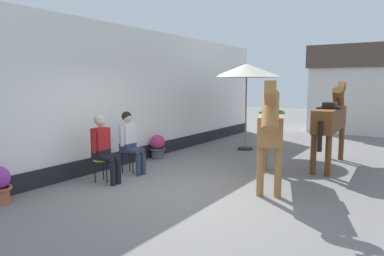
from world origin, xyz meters
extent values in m
plane|color=slate|center=(0.00, 3.00, 0.00)|extent=(40.00, 40.00, 0.00)
cube|color=white|center=(-2.55, 1.50, 1.70)|extent=(0.30, 14.00, 3.40)
cube|color=black|center=(-2.53, 1.50, 0.18)|extent=(0.34, 14.00, 0.36)
cube|color=silver|center=(1.40, 10.83, 1.30)|extent=(3.20, 2.40, 2.60)
cube|color=brown|center=(1.40, 10.83, 3.05)|extent=(3.40, 2.60, 0.90)
cylinder|color=gold|center=(-1.67, -0.24, 0.46)|extent=(0.34, 0.34, 0.03)
cylinder|color=black|center=(-1.53, -0.24, 0.22)|extent=(0.02, 0.02, 0.45)
cylinder|color=black|center=(-1.75, -0.12, 0.22)|extent=(0.02, 0.02, 0.45)
cylinder|color=black|center=(-1.74, -0.37, 0.22)|extent=(0.02, 0.02, 0.45)
cube|color=black|center=(-1.67, -0.24, 0.58)|extent=(0.25, 0.33, 0.20)
cube|color=maroon|center=(-1.67, -0.24, 0.90)|extent=(0.23, 0.35, 0.44)
sphere|color=tan|center=(-1.67, -0.24, 1.25)|extent=(0.20, 0.20, 0.20)
sphere|color=#B2A38E|center=(-1.69, -0.24, 1.28)|extent=(0.22, 0.22, 0.22)
cylinder|color=black|center=(-1.48, -0.16, 0.53)|extent=(0.38, 0.14, 0.13)
cylinder|color=black|center=(-1.29, -0.15, 0.23)|extent=(0.11, 0.11, 0.46)
cylinder|color=black|center=(-1.48, -0.32, 0.53)|extent=(0.38, 0.14, 0.13)
cylinder|color=black|center=(-1.29, -0.31, 0.23)|extent=(0.11, 0.11, 0.46)
cylinder|color=maroon|center=(-1.66, -0.04, 0.85)|extent=(0.09, 0.09, 0.42)
cylinder|color=maroon|center=(-1.65, -0.44, 0.85)|extent=(0.09, 0.09, 0.42)
cylinder|color=black|center=(-1.74, 0.62, 0.46)|extent=(0.34, 0.34, 0.03)
cylinder|color=black|center=(-1.60, 0.62, 0.22)|extent=(0.02, 0.02, 0.45)
cylinder|color=black|center=(-1.81, 0.74, 0.22)|extent=(0.02, 0.02, 0.45)
cylinder|color=black|center=(-1.81, 0.50, 0.22)|extent=(0.02, 0.02, 0.45)
cube|color=#2D3851|center=(-1.74, 0.62, 0.58)|extent=(0.25, 0.32, 0.20)
cube|color=silver|center=(-1.74, 0.62, 0.90)|extent=(0.23, 0.34, 0.44)
sphere|color=tan|center=(-1.74, 0.62, 1.25)|extent=(0.20, 0.20, 0.20)
sphere|color=black|center=(-1.76, 0.62, 1.28)|extent=(0.22, 0.22, 0.22)
cylinder|color=#2D3851|center=(-1.55, 0.70, 0.53)|extent=(0.38, 0.14, 0.13)
cylinder|color=#2D3851|center=(-1.36, 0.69, 0.23)|extent=(0.11, 0.11, 0.46)
cylinder|color=#2D3851|center=(-1.55, 0.54, 0.53)|extent=(0.38, 0.14, 0.13)
cylinder|color=#2D3851|center=(-1.36, 0.54, 0.23)|extent=(0.11, 0.11, 0.46)
cylinder|color=silver|center=(-1.72, 0.82, 0.85)|extent=(0.09, 0.09, 0.42)
cylinder|color=silver|center=(-1.72, 0.42, 0.85)|extent=(0.09, 0.09, 0.42)
cube|color=#9E6B38|center=(1.23, 1.63, 1.16)|extent=(1.13, 2.22, 0.52)
cylinder|color=#9E6B38|center=(1.69, 0.75, 0.45)|extent=(0.13, 0.13, 0.90)
cylinder|color=#9E6B38|center=(1.40, 0.65, 0.45)|extent=(0.13, 0.13, 0.90)
cylinder|color=#9E6B38|center=(1.07, 2.59, 0.45)|extent=(0.13, 0.13, 0.90)
cylinder|color=#9E6B38|center=(0.77, 2.49, 0.45)|extent=(0.13, 0.13, 0.90)
cylinder|color=#9E6B38|center=(1.62, 0.50, 1.55)|extent=(0.47, 0.69, 0.73)
cube|color=#9E6B38|center=(1.73, 0.17, 1.86)|extent=(0.34, 0.56, 0.40)
cube|color=black|center=(1.61, 0.51, 1.69)|extent=(0.24, 0.61, 0.48)
cylinder|color=black|center=(0.86, 2.71, 0.89)|extent=(0.13, 0.13, 0.65)
cube|color=#197238|center=(1.20, 1.73, 1.44)|extent=(0.67, 0.73, 0.03)
cube|color=black|center=(1.20, 1.73, 1.51)|extent=(0.41, 0.51, 0.12)
cube|color=brown|center=(1.93, 3.68, 1.16)|extent=(0.53, 2.22, 0.52)
cylinder|color=brown|center=(1.73, 4.65, 0.45)|extent=(0.13, 0.13, 0.90)
cylinder|color=brown|center=(2.04, 4.67, 0.45)|extent=(0.13, 0.13, 0.90)
cylinder|color=brown|center=(1.81, 2.71, 0.45)|extent=(0.13, 0.13, 0.90)
cylinder|color=brown|center=(2.12, 2.73, 0.45)|extent=(0.13, 0.13, 0.90)
cylinder|color=brown|center=(1.88, 4.88, 1.55)|extent=(0.31, 0.64, 0.73)
cube|color=brown|center=(1.86, 5.22, 1.86)|extent=(0.20, 0.54, 0.40)
cube|color=black|center=(1.88, 4.86, 1.69)|extent=(0.07, 0.63, 0.48)
cylinder|color=black|center=(1.98, 2.54, 0.89)|extent=(0.10, 0.10, 0.65)
cube|color=black|center=(1.93, 3.58, 1.44)|extent=(0.52, 0.62, 0.03)
cube|color=black|center=(1.93, 3.58, 1.51)|extent=(0.30, 0.45, 0.12)
cylinder|color=#4C4C51|center=(-2.15, 2.21, 0.14)|extent=(0.34, 0.34, 0.28)
cylinder|color=#4C4C51|center=(-2.15, 2.21, 0.26)|extent=(0.43, 0.43, 0.04)
sphere|color=#B22D66|center=(-2.15, 2.21, 0.44)|extent=(0.40, 0.40, 0.40)
cylinder|color=black|center=(-0.70, 4.67, 0.03)|extent=(0.44, 0.44, 0.06)
cylinder|color=olive|center=(-0.70, 4.67, 1.10)|extent=(0.04, 0.04, 2.20)
cone|color=beige|center=(-0.70, 4.67, 2.38)|extent=(2.10, 2.10, 0.40)
camera|label=1|loc=(3.76, -5.29, 2.02)|focal=33.65mm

